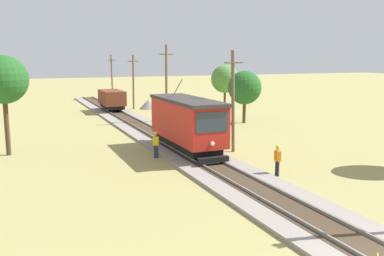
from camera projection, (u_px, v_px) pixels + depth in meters
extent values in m
cube|color=red|center=(187.00, 121.00, 28.38)|extent=(2.50, 8.00, 2.60)
cube|color=#383333|center=(187.00, 100.00, 28.14)|extent=(2.60, 8.32, 0.22)
cube|color=black|center=(187.00, 143.00, 28.65)|extent=(2.10, 7.04, 0.44)
cube|color=#2D3842|center=(212.00, 122.00, 24.66)|extent=(2.10, 0.03, 1.25)
cube|color=#2D3842|center=(203.00, 114.00, 28.81)|extent=(0.02, 6.72, 1.04)
sphere|color=#F4EAB2|center=(212.00, 144.00, 24.85)|extent=(0.28, 0.28, 0.28)
cylinder|color=black|center=(178.00, 87.00, 29.46)|extent=(0.05, 1.67, 1.19)
cube|color=black|center=(213.00, 160.00, 24.88)|extent=(2.00, 0.36, 0.32)
cylinder|color=black|center=(200.00, 150.00, 26.62)|extent=(1.54, 0.80, 0.80)
cylinder|color=black|center=(175.00, 137.00, 30.68)|extent=(1.54, 0.80, 0.80)
cube|color=brown|center=(112.00, 97.00, 50.15)|extent=(2.40, 5.20, 1.70)
cube|color=black|center=(112.00, 106.00, 50.33)|extent=(2.02, 4.78, 0.38)
cylinder|color=black|center=(115.00, 108.00, 48.92)|extent=(1.54, 0.76, 0.76)
cylinder|color=black|center=(109.00, 105.00, 51.75)|extent=(1.54, 0.76, 0.76)
cylinder|color=brown|center=(233.00, 102.00, 28.78)|extent=(0.24, 0.54, 7.08)
cube|color=brown|center=(234.00, 63.00, 28.33)|extent=(1.40, 0.10, 0.10)
cylinder|color=silver|center=(227.00, 61.00, 28.10)|extent=(0.08, 0.08, 0.10)
cylinder|color=silver|center=(241.00, 61.00, 28.52)|extent=(0.08, 0.08, 0.10)
cylinder|color=brown|center=(166.00, 84.00, 41.26)|extent=(0.24, 0.41, 7.84)
cube|color=brown|center=(166.00, 54.00, 40.76)|extent=(1.40, 0.10, 0.10)
cylinder|color=silver|center=(161.00, 53.00, 40.53)|extent=(0.08, 0.08, 0.10)
cylinder|color=silver|center=(171.00, 53.00, 40.96)|extent=(0.08, 0.08, 0.10)
cylinder|color=brown|center=(133.00, 82.00, 52.73)|extent=(0.24, 0.59, 6.93)
cube|color=brown|center=(133.00, 61.00, 52.29)|extent=(1.40, 0.10, 0.10)
cylinder|color=silver|center=(129.00, 60.00, 52.06)|extent=(0.08, 0.08, 0.10)
cylinder|color=silver|center=(137.00, 60.00, 52.48)|extent=(0.08, 0.08, 0.10)
cylinder|color=brown|center=(112.00, 77.00, 64.22)|extent=(0.24, 0.58, 7.01)
cube|color=brown|center=(111.00, 60.00, 63.77)|extent=(1.40, 0.10, 0.10)
cylinder|color=silver|center=(108.00, 59.00, 63.54)|extent=(0.08, 0.08, 0.10)
cylinder|color=silver|center=(115.00, 59.00, 63.97)|extent=(0.08, 0.08, 0.10)
cone|color=gray|center=(148.00, 104.00, 53.42)|extent=(2.41, 2.41, 1.19)
cylinder|color=black|center=(276.00, 168.00, 23.29)|extent=(0.15, 0.15, 0.86)
cylinder|color=black|center=(278.00, 169.00, 23.14)|extent=(0.15, 0.15, 0.86)
cube|color=orange|center=(278.00, 156.00, 23.09)|extent=(0.28, 0.40, 0.58)
sphere|color=tan|center=(278.00, 148.00, 23.02)|extent=(0.22, 0.22, 0.22)
sphere|color=yellow|center=(278.00, 147.00, 23.00)|extent=(0.21, 0.21, 0.21)
cylinder|color=navy|center=(155.00, 152.00, 27.35)|extent=(0.15, 0.15, 0.86)
cylinder|color=navy|center=(157.00, 152.00, 27.33)|extent=(0.15, 0.15, 0.86)
cube|color=yellow|center=(156.00, 141.00, 27.22)|extent=(0.45, 0.39, 0.58)
sphere|color=#936B51|center=(156.00, 135.00, 27.14)|extent=(0.22, 0.22, 0.22)
sphere|color=yellow|center=(156.00, 133.00, 27.13)|extent=(0.21, 0.21, 0.21)
cylinder|color=#4C3823|center=(244.00, 112.00, 41.90)|extent=(0.32, 0.32, 2.32)
sphere|color=#235B23|center=(245.00, 88.00, 41.49)|extent=(3.39, 3.39, 3.39)
cylinder|color=#4C3823|center=(7.00, 127.00, 27.90)|extent=(0.32, 0.32, 3.92)
sphere|color=#235B23|center=(3.00, 80.00, 27.37)|extent=(3.24, 3.24, 3.24)
cylinder|color=#4C3823|center=(225.00, 98.00, 56.75)|extent=(0.32, 0.32, 2.25)
sphere|color=#4C7F38|center=(225.00, 79.00, 56.32)|extent=(3.82, 3.82, 3.82)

